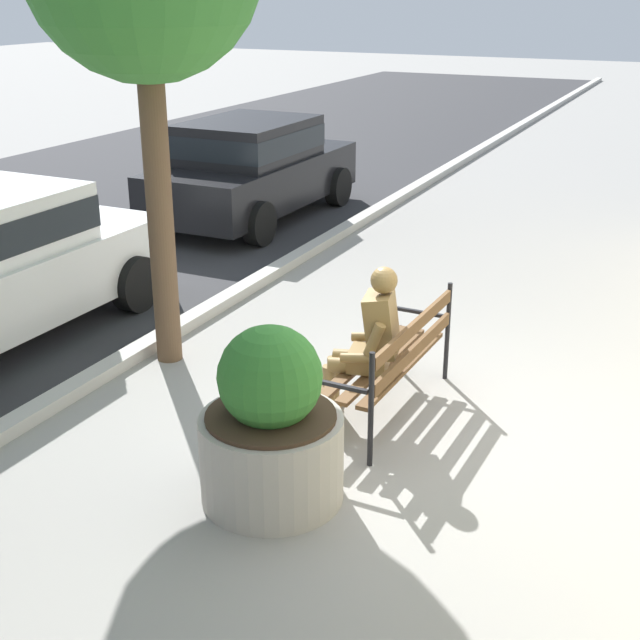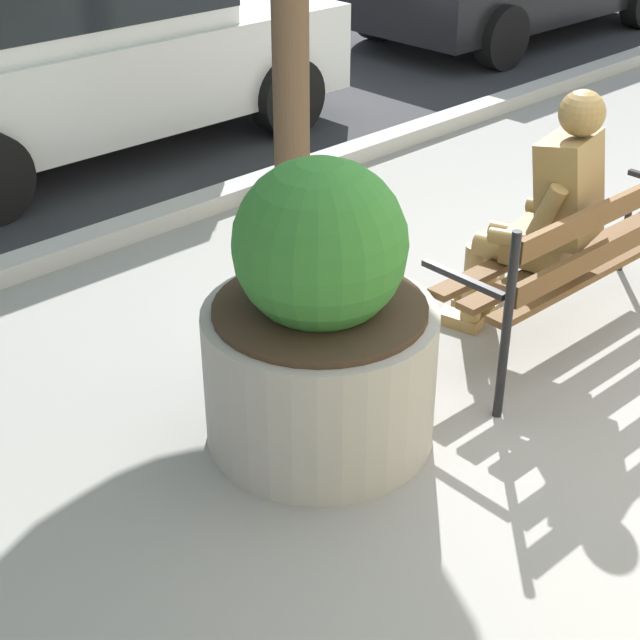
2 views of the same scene
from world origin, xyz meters
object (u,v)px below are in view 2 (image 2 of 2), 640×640
object	(u,v)px
bronze_statue_seated	(538,221)
concrete_planter	(320,329)
parked_car_white	(77,42)
park_bench	(591,246)

from	to	relation	value
bronze_statue_seated	concrete_planter	bearing A→B (deg)	175.21
concrete_planter	bronze_statue_seated	bearing A→B (deg)	-4.79
bronze_statue_seated	parked_car_white	xyz separation A→B (m)	(-0.09, 4.20, 0.17)
park_bench	bronze_statue_seated	distance (m)	0.31
bronze_statue_seated	concrete_planter	size ratio (longest dim) A/B	1.04
park_bench	parked_car_white	size ratio (longest dim) A/B	0.44
concrete_planter	parked_car_white	distance (m)	4.30
concrete_planter	park_bench	bearing A→B (deg)	-11.80
park_bench	bronze_statue_seated	xyz separation A→B (m)	(-0.18, 0.21, 0.12)
bronze_statue_seated	parked_car_white	world-z (taller)	parked_car_white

